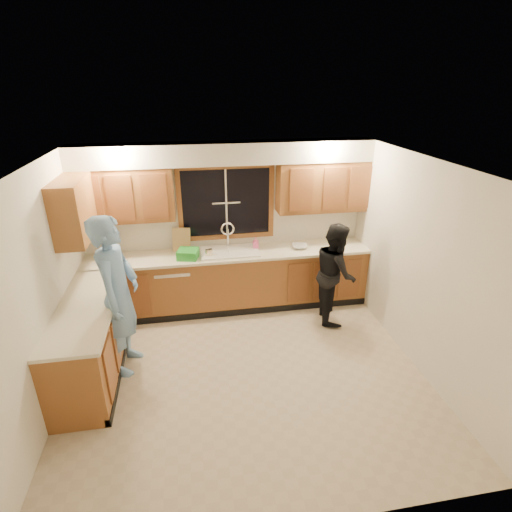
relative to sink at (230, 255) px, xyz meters
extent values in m
plane|color=#C2B095|center=(0.00, -1.60, -0.86)|extent=(4.20, 4.20, 0.00)
plane|color=white|center=(0.00, -1.60, 1.64)|extent=(4.20, 4.20, 0.00)
plane|color=white|center=(0.00, 0.30, 0.39)|extent=(4.20, 0.00, 4.20)
plane|color=white|center=(-2.10, -1.60, 0.39)|extent=(0.00, 3.80, 3.80)
plane|color=white|center=(2.10, -1.60, 0.39)|extent=(0.00, 3.80, 3.80)
cube|color=#93582A|center=(0.00, 0.00, -0.42)|extent=(4.20, 0.60, 0.88)
cube|color=#93582A|center=(-1.80, -1.25, -0.42)|extent=(0.60, 1.90, 0.88)
cube|color=#EEE5C8|center=(0.00, -0.02, 0.04)|extent=(4.20, 0.63, 0.04)
cube|color=#EEE5C8|center=(-1.79, -1.25, 0.04)|extent=(0.63, 1.90, 0.04)
cube|color=#93582A|center=(-1.43, 0.13, 0.96)|extent=(1.35, 0.33, 0.75)
cube|color=#93582A|center=(1.43, 0.13, 0.96)|extent=(1.35, 0.33, 0.75)
cube|color=#93582A|center=(-1.94, -0.48, 0.96)|extent=(0.33, 0.90, 0.75)
cube|color=beige|center=(0.00, 0.12, 1.49)|extent=(4.20, 0.35, 0.30)
cube|color=black|center=(0.00, 0.29, 0.74)|extent=(1.30, 0.01, 1.00)
cube|color=#93582A|center=(0.00, 0.28, 1.27)|extent=(1.44, 0.03, 0.07)
cube|color=#93582A|center=(0.00, 0.28, 0.20)|extent=(1.44, 0.03, 0.07)
cube|color=#93582A|center=(-0.69, 0.28, 0.74)|extent=(0.07, 0.03, 1.00)
cube|color=#93582A|center=(0.69, 0.28, 0.74)|extent=(0.07, 0.03, 1.00)
cube|color=white|center=(0.00, 0.00, 0.07)|extent=(0.86, 0.52, 0.03)
cube|color=white|center=(-0.21, 0.00, -0.02)|extent=(0.38, 0.42, 0.18)
cube|color=white|center=(0.21, 0.00, -0.02)|extent=(0.38, 0.42, 0.18)
cylinder|color=silver|center=(0.00, 0.20, 0.22)|extent=(0.04, 0.04, 0.28)
torus|color=silver|center=(0.00, 0.20, 0.36)|extent=(0.21, 0.03, 0.21)
cube|color=silver|center=(-0.85, -0.01, -0.45)|extent=(0.60, 0.56, 0.82)
cube|color=silver|center=(-1.80, -1.82, -0.41)|extent=(0.58, 0.75, 0.90)
imported|color=#6E9CD1|center=(-1.43, -1.20, 0.12)|extent=(0.59, 0.79, 1.96)
imported|color=black|center=(1.45, -0.59, -0.13)|extent=(0.67, 0.80, 1.48)
cube|color=brown|center=(-1.64, 0.05, 0.17)|extent=(0.13, 0.11, 0.23)
cube|color=tan|center=(-0.69, 0.18, 0.23)|extent=(0.28, 0.13, 0.35)
cube|color=green|center=(-0.61, -0.12, 0.12)|extent=(0.34, 0.32, 0.13)
imported|color=#EC5A96|center=(0.40, 0.05, 0.15)|extent=(0.09, 0.09, 0.19)
imported|color=silver|center=(1.07, -0.03, 0.08)|extent=(0.27, 0.27, 0.06)
cylinder|color=beige|center=(-0.33, -0.13, 0.11)|extent=(0.07, 0.07, 0.12)
cylinder|color=beige|center=(-0.29, -0.12, 0.11)|extent=(0.08, 0.08, 0.12)
camera|label=1|loc=(-0.55, -5.46, 2.39)|focal=28.00mm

